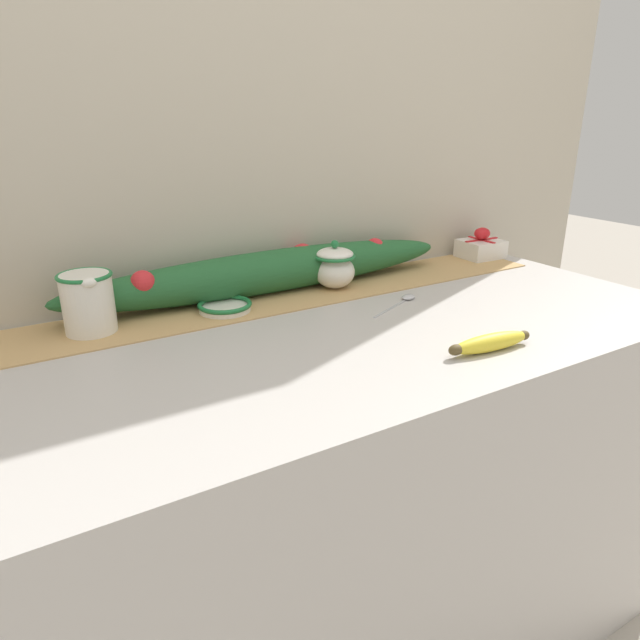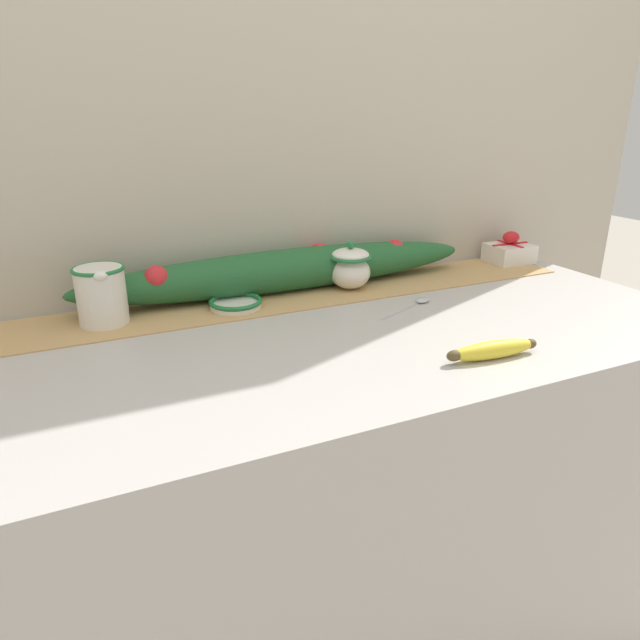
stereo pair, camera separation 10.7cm
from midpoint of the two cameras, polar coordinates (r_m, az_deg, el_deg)
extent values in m
cube|color=#B7B2AD|center=(1.38, 4.30, -18.04)|extent=(1.59, 0.71, 0.86)
cube|color=#B7AD99|center=(1.42, -2.60, 16.97)|extent=(2.39, 0.04, 2.40)
cube|color=tan|center=(1.36, -0.24, 2.34)|extent=(1.46, 0.20, 0.00)
cylinder|color=white|center=(1.23, -18.73, 2.29)|extent=(0.10, 0.10, 0.12)
torus|color=#1E7038|center=(1.22, -19.03, 4.83)|extent=(0.11, 0.11, 0.01)
torus|color=white|center=(1.29, -19.14, 3.47)|extent=(0.06, 0.01, 0.06)
ellipsoid|color=white|center=(1.18, -18.73, 4.16)|extent=(0.03, 0.02, 0.02)
ellipsoid|color=white|center=(1.42, 5.20, 4.74)|extent=(0.10, 0.10, 0.08)
torus|color=#1E7038|center=(1.41, 5.25, 6.27)|extent=(0.10, 0.10, 0.01)
ellipsoid|color=white|center=(1.40, 5.26, 6.51)|extent=(0.09, 0.09, 0.03)
sphere|color=#1E7038|center=(1.40, 5.29, 7.48)|extent=(0.02, 0.02, 0.02)
cylinder|color=white|center=(1.29, -6.08, 1.42)|extent=(0.11, 0.11, 0.01)
torus|color=#1E7038|center=(1.28, -6.09, 1.84)|extent=(0.12, 0.12, 0.01)
ellipsoid|color=yellow|center=(1.09, 19.69, -2.86)|extent=(0.18, 0.05, 0.03)
ellipsoid|color=brown|center=(1.04, 16.21, -3.51)|extent=(0.03, 0.02, 0.02)
ellipsoid|color=brown|center=(1.14, 22.87, -2.26)|extent=(0.03, 0.02, 0.02)
cube|color=#B7B7BC|center=(1.28, 10.40, 0.81)|extent=(0.13, 0.06, 0.00)
ellipsoid|color=#B7B7BC|center=(1.36, 12.42, 1.92)|extent=(0.05, 0.04, 0.01)
cube|color=silver|center=(1.77, 20.08, 6.28)|extent=(0.12, 0.11, 0.05)
cube|color=red|center=(1.77, 20.18, 7.15)|extent=(0.12, 0.01, 0.00)
cube|color=red|center=(1.77, 20.18, 7.15)|extent=(0.01, 0.10, 0.00)
ellipsoid|color=red|center=(1.76, 20.26, 7.74)|extent=(0.05, 0.04, 0.04)
ellipsoid|color=#235B2D|center=(1.39, -1.12, 4.98)|extent=(1.01, 0.11, 0.10)
sphere|color=red|center=(1.28, -13.76, 4.09)|extent=(0.05, 0.05, 0.05)
sphere|color=red|center=(1.33, -5.17, 4.99)|extent=(0.05, 0.05, 0.05)
sphere|color=red|center=(1.44, 2.10, 6.43)|extent=(0.06, 0.06, 0.06)
sphere|color=red|center=(1.53, 9.48, 6.91)|extent=(0.05, 0.05, 0.05)
camera|label=1|loc=(0.05, -87.14, 1.06)|focal=32.00mm
camera|label=2|loc=(0.05, 92.86, -1.06)|focal=32.00mm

